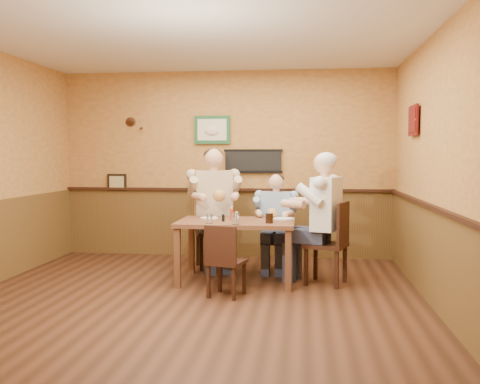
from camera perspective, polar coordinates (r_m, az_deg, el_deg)
The scene contains 17 objects.
room at distance 5.78m, azimuth -3.61°, elevation 5.39°, with size 5.02×5.03×2.81m.
dining_table at distance 6.49m, azimuth -0.39°, elevation -3.86°, with size 1.40×0.90×0.75m.
chair_back_left at distance 7.33m, azimuth -2.86°, elevation -4.10°, with size 0.47×0.47×1.03m, color black, non-canonical shape.
chair_back_right at distance 7.17m, azimuth 3.88°, elevation -5.16°, with size 0.38×0.38×0.81m, color black, non-canonical shape.
chair_right_end at distance 6.48m, azimuth 9.15°, elevation -5.39°, with size 0.46×0.46×0.99m, color black, non-canonical shape.
chair_near_side at distance 5.87m, azimuth -1.44°, elevation -7.29°, with size 0.37×0.37×0.79m, color black, non-canonical shape.
diner_tan_shirt at distance 7.30m, azimuth -2.87°, elevation -2.39°, with size 0.68×0.68×1.47m, color beige, non-canonical shape.
diner_blue_polo at distance 7.14m, azimuth 3.89°, elevation -3.78°, with size 0.54×0.54×1.16m, color #85A3C7, non-canonical shape.
diner_white_elder at distance 6.45m, azimuth 9.17°, elevation -3.53°, with size 0.65×0.65×1.41m, color white, non-canonical shape.
water_glass_left at distance 6.20m, azimuth -3.28°, elevation -2.87°, with size 0.07×0.07×0.11m, color white.
water_glass_mid at distance 6.11m, azimuth -0.46°, elevation -2.86°, with size 0.09×0.09×0.13m, color silver.
cola_tumbler at distance 6.23m, azimuth 3.13°, elevation -2.80°, with size 0.09×0.09×0.12m, color black.
hot_sauce_bottle at distance 6.50m, azimuth -0.90°, elevation -2.33°, with size 0.04×0.04×0.16m, color #B72E13.
salt_shaker at distance 6.58m, azimuth -0.38°, elevation -2.53°, with size 0.04×0.04×0.10m, color silver.
pepper_shaker at distance 6.39m, azimuth -1.80°, elevation -2.78°, with size 0.03×0.03×0.08m, color black.
plate_far_left at distance 6.69m, azimuth -3.30°, elevation -2.77°, with size 0.22×0.22×0.01m, color white.
plate_far_right at distance 6.61m, azimuth 4.66°, elevation -2.85°, with size 0.25×0.25×0.02m, color silver.
Camera 1 is at (1.19, -5.51, 1.55)m, focal length 40.00 mm.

